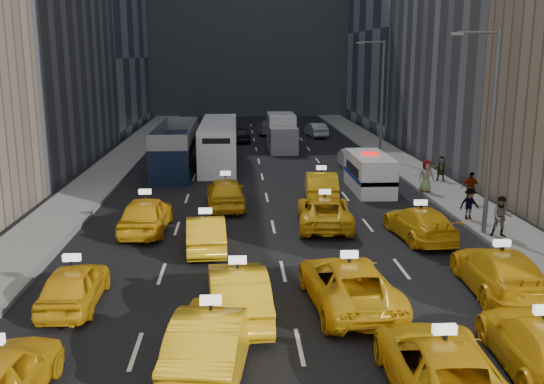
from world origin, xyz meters
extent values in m
cube|color=gray|center=(-10.50, 25.00, 0.07)|extent=(3.00, 90.00, 0.15)
cube|color=gray|center=(10.50, 25.00, 0.07)|extent=(3.00, 90.00, 0.15)
cube|color=slate|center=(-9.05, 25.00, 0.09)|extent=(0.15, 90.00, 0.18)
cube|color=slate|center=(9.05, 25.00, 0.09)|extent=(0.15, 90.00, 0.18)
cylinder|color=#595B60|center=(9.30, 12.00, 4.50)|extent=(0.20, 0.20, 9.00)
cylinder|color=#595B60|center=(8.40, 12.00, 8.80)|extent=(1.80, 0.12, 0.12)
cube|color=slate|center=(7.50, 12.00, 8.75)|extent=(0.50, 0.22, 0.12)
cylinder|color=#595B60|center=(9.30, 32.00, 4.50)|extent=(0.20, 0.20, 9.00)
cylinder|color=#595B60|center=(8.40, 32.00, 8.80)|extent=(1.80, 0.12, 0.12)
cube|color=slate|center=(7.50, 32.00, 8.75)|extent=(0.50, 0.22, 0.12)
imported|color=#ECAB13|center=(-2.37, 0.98, 0.83)|extent=(2.39, 5.20, 1.65)
imported|color=#ECAB13|center=(3.07, -0.68, 0.75)|extent=(2.66, 5.45, 1.49)
imported|color=#ECAB13|center=(5.95, 0.28, 0.74)|extent=(2.45, 5.24, 1.48)
imported|color=#ECAB13|center=(-6.93, 5.21, 0.71)|extent=(1.68, 4.17, 1.42)
imported|color=#ECAB13|center=(-1.69, 4.06, 0.81)|extent=(2.06, 5.05, 1.63)
imported|color=#ECAB13|center=(1.85, 4.70, 0.76)|extent=(2.94, 5.64, 1.52)
imported|color=#ECAB13|center=(7.14, 5.48, 0.77)|extent=(2.50, 5.46, 1.55)
imported|color=#ECAB13|center=(-5.82, 13.49, 0.83)|extent=(2.17, 4.97, 1.67)
imported|color=#ECAB13|center=(-2.98, 10.69, 0.73)|extent=(1.85, 4.53, 1.46)
imported|color=#ECAB13|center=(2.40, 13.89, 0.73)|extent=(2.86, 5.44, 1.46)
imported|color=#ECAB13|center=(6.28, 11.73, 0.71)|extent=(2.51, 5.08, 1.42)
imported|color=#ECAB13|center=(-2.27, 17.73, 0.82)|extent=(2.20, 4.93, 1.65)
imported|color=#ECAB13|center=(3.01, 19.39, 0.79)|extent=(2.04, 4.90, 1.58)
cube|color=white|center=(6.16, 21.39, 1.08)|extent=(2.42, 5.55, 2.17)
cylinder|color=black|center=(5.27, 19.58, 0.43)|extent=(0.28, 0.87, 0.87)
cylinder|color=black|center=(7.04, 19.58, 0.43)|extent=(0.28, 0.87, 0.87)
cylinder|color=black|center=(5.27, 23.21, 0.43)|extent=(0.28, 0.87, 0.87)
cylinder|color=black|center=(7.04, 23.21, 0.43)|extent=(0.28, 0.87, 0.87)
cube|color=navy|center=(6.16, 21.39, 0.94)|extent=(2.46, 5.55, 0.25)
cube|color=red|center=(6.16, 21.39, 2.25)|extent=(1.01, 0.41, 0.16)
cube|color=black|center=(-5.86, 28.50, 1.58)|extent=(2.77, 10.92, 3.16)
cylinder|color=black|center=(-6.95, 23.98, 0.55)|extent=(0.28, 1.10, 1.10)
cylinder|color=black|center=(-4.78, 23.98, 0.55)|extent=(0.28, 1.10, 1.10)
cylinder|color=black|center=(-6.95, 33.03, 0.55)|extent=(0.28, 1.10, 1.10)
cylinder|color=black|center=(-4.78, 33.03, 0.55)|extent=(0.28, 1.10, 1.10)
cube|color=silver|center=(-2.96, 30.81, 1.56)|extent=(2.79, 12.17, 3.13)
cylinder|color=black|center=(-4.07, 25.66, 0.55)|extent=(0.28, 1.10, 1.10)
cylinder|color=black|center=(-1.85, 25.66, 0.55)|extent=(0.28, 1.10, 1.10)
cylinder|color=black|center=(-4.07, 35.97, 0.55)|extent=(0.28, 1.10, 1.10)
cylinder|color=black|center=(-1.85, 35.97, 0.55)|extent=(0.28, 1.10, 1.10)
cube|color=silver|center=(2.16, 37.53, 1.49)|extent=(3.00, 6.74, 2.98)
cylinder|color=black|center=(1.20, 35.17, 0.55)|extent=(0.28, 1.10, 1.10)
cylinder|color=black|center=(3.13, 35.17, 0.55)|extent=(0.28, 1.10, 1.10)
cylinder|color=black|center=(1.20, 39.88, 0.55)|extent=(0.28, 1.10, 1.10)
cylinder|color=black|center=(3.13, 39.88, 0.55)|extent=(0.28, 1.10, 1.10)
imported|color=#AFB2B7|center=(6.46, 28.71, 0.71)|extent=(1.63, 4.34, 1.41)
imported|color=black|center=(-5.52, 41.52, 0.72)|extent=(2.63, 5.30, 1.44)
imported|color=gray|center=(1.61, 47.79, 0.73)|extent=(2.19, 5.11, 1.47)
imported|color=black|center=(-1.24, 42.36, 0.68)|extent=(1.85, 4.07, 1.36)
imported|color=#A6A9AE|center=(6.15, 45.56, 0.70)|extent=(1.93, 4.39, 1.40)
imported|color=gray|center=(9.77, 11.36, 1.05)|extent=(0.98, 0.73, 1.80)
imported|color=gray|center=(9.46, 14.25, 0.91)|extent=(1.02, 0.51, 1.52)
imported|color=gray|center=(10.72, 17.39, 1.00)|extent=(1.02, 0.51, 1.70)
imported|color=gray|center=(9.20, 20.22, 1.08)|extent=(0.95, 0.59, 1.86)
imported|color=gray|center=(11.15, 23.37, 0.92)|extent=(1.49, 0.85, 1.54)
camera|label=1|loc=(-1.67, -13.34, 7.91)|focal=40.00mm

